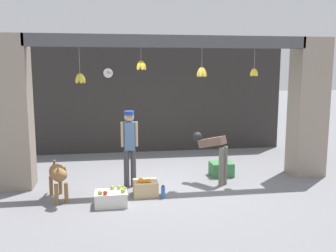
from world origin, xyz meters
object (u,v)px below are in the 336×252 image
(dog, at_px, (58,174))
(fruit_crate_apples, at_px, (111,198))
(fruit_crate_oranges, at_px, (145,188))
(worker_stooping, at_px, (214,151))
(water_bottle, at_px, (163,192))
(produce_box_green, at_px, (221,169))
(shopkeeper, at_px, (130,143))
(wall_clock, at_px, (108,73))

(dog, bearing_deg, fruit_crate_apples, 46.98)
(dog, relative_size, fruit_crate_oranges, 2.24)
(worker_stooping, relative_size, fruit_crate_oranges, 2.29)
(worker_stooping, distance_m, water_bottle, 1.53)
(water_bottle, bearing_deg, produce_box_green, 39.79)
(shopkeeper, xyz_separation_m, worker_stooping, (1.76, -0.05, -0.21))
(fruit_crate_oranges, xyz_separation_m, water_bottle, (0.31, -0.22, -0.03))
(fruit_crate_apples, relative_size, water_bottle, 2.24)
(water_bottle, bearing_deg, fruit_crate_apples, -166.48)
(shopkeeper, relative_size, produce_box_green, 3.17)
(dog, height_order, water_bottle, dog)
(produce_box_green, distance_m, water_bottle, 1.96)
(worker_stooping, height_order, water_bottle, worker_stooping)
(dog, distance_m, fruit_crate_apples, 1.10)
(shopkeeper, distance_m, produce_box_green, 2.24)
(produce_box_green, bearing_deg, water_bottle, -140.21)
(worker_stooping, height_order, fruit_crate_apples, worker_stooping)
(wall_clock, bearing_deg, fruit_crate_oranges, -80.00)
(worker_stooping, xyz_separation_m, fruit_crate_oranges, (-1.50, -0.55, -0.54))
(dog, relative_size, fruit_crate_apples, 1.82)
(worker_stooping, relative_size, fruit_crate_apples, 1.86)
(shopkeeper, xyz_separation_m, water_bottle, (0.57, -0.82, -0.78))
(fruit_crate_apples, xyz_separation_m, produce_box_green, (2.46, 1.48, 0.02))
(shopkeeper, height_order, wall_clock, wall_clock)
(fruit_crate_apples, bearing_deg, wall_clock, 90.16)
(worker_stooping, height_order, fruit_crate_oranges, worker_stooping)
(dog, xyz_separation_m, water_bottle, (1.90, -0.22, -0.36))
(shopkeeper, bearing_deg, water_bottle, 122.89)
(water_bottle, bearing_deg, dog, 173.47)
(fruit_crate_oranges, xyz_separation_m, wall_clock, (-0.66, 3.72, 2.11))
(wall_clock, bearing_deg, fruit_crate_apples, -89.84)
(water_bottle, distance_m, wall_clock, 4.59)
(fruit_crate_oranges, height_order, water_bottle, fruit_crate_oranges)
(fruit_crate_oranges, relative_size, produce_box_green, 0.93)
(worker_stooping, height_order, produce_box_green, worker_stooping)
(fruit_crate_oranges, bearing_deg, water_bottle, -35.47)
(shopkeeper, bearing_deg, produce_box_green, -169.98)
(worker_stooping, relative_size, wall_clock, 3.72)
(fruit_crate_apples, bearing_deg, worker_stooping, 24.98)
(shopkeeper, height_order, fruit_crate_oranges, shopkeeper)
(dog, height_order, wall_clock, wall_clock)
(fruit_crate_apples, xyz_separation_m, water_bottle, (0.96, 0.23, -0.02))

